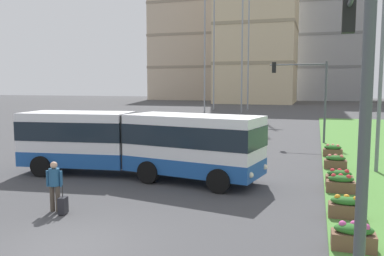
# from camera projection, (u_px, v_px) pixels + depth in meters

# --- Properties ---
(ground_plane) EXTENTS (260.00, 260.00, 0.00)m
(ground_plane) POSITION_uv_depth(u_px,v_px,m) (64.00, 248.00, 10.69)
(ground_plane) COLOR #424244
(articulated_bus) EXTENTS (12.04, 3.60, 3.00)m
(articulated_bus) POSITION_uv_depth(u_px,v_px,m) (137.00, 142.00, 18.81)
(articulated_bus) COLOR white
(articulated_bus) RESTS_ON ground
(car_black_sedan) EXTENTS (4.55, 2.35, 1.58)m
(car_black_sedan) POSITION_uv_depth(u_px,v_px,m) (144.00, 132.00, 30.29)
(car_black_sedan) COLOR black
(car_black_sedan) RESTS_ON ground
(pedestrian_crossing) EXTENTS (0.57, 0.36, 1.74)m
(pedestrian_crossing) POSITION_uv_depth(u_px,v_px,m) (54.00, 183.00, 13.69)
(pedestrian_crossing) COLOR #4C4238
(pedestrian_crossing) RESTS_ON ground
(rolling_suitcase) EXTENTS (0.31, 0.40, 0.97)m
(rolling_suitcase) POSITION_uv_depth(u_px,v_px,m) (63.00, 205.00, 13.44)
(rolling_suitcase) COLOR #232328
(rolling_suitcase) RESTS_ON ground
(flower_planter_0) EXTENTS (1.10, 0.56, 0.74)m
(flower_planter_0) POSITION_uv_depth(u_px,v_px,m) (354.00, 236.00, 10.38)
(flower_planter_0) COLOR brown
(flower_planter_0) RESTS_ON grass_median
(flower_planter_1) EXTENTS (1.10, 0.56, 0.74)m
(flower_planter_1) POSITION_uv_depth(u_px,v_px,m) (346.00, 207.00, 12.90)
(flower_planter_1) COLOR brown
(flower_planter_1) RESTS_ON grass_median
(flower_planter_2) EXTENTS (1.10, 0.56, 0.74)m
(flower_planter_2) POSITION_uv_depth(u_px,v_px,m) (341.00, 184.00, 15.94)
(flower_planter_2) COLOR brown
(flower_planter_2) RESTS_ON grass_median
(flower_planter_3) EXTENTS (1.10, 0.56, 0.74)m
(flower_planter_3) POSITION_uv_depth(u_px,v_px,m) (339.00, 178.00, 16.91)
(flower_planter_3) COLOR brown
(flower_planter_3) RESTS_ON grass_median
(flower_planter_4) EXTENTS (1.10, 0.56, 0.74)m
(flower_planter_4) POSITION_uv_depth(u_px,v_px,m) (335.00, 162.00, 20.44)
(flower_planter_4) COLOR brown
(flower_planter_4) RESTS_ON grass_median
(flower_planter_5) EXTENTS (1.10, 0.56, 0.74)m
(flower_planter_5) POSITION_uv_depth(u_px,v_px,m) (333.00, 151.00, 23.92)
(flower_planter_5) COLOR brown
(flower_planter_5) RESTS_ON grass_median
(traffic_light_far_right) EXTENTS (4.12, 0.28, 6.03)m
(traffic_light_far_right) POSITION_uv_depth(u_px,v_px,m) (307.00, 87.00, 29.49)
(traffic_light_far_right) COLOR #474C51
(traffic_light_far_right) RESTS_ON ground
(traffic_light_near_right) EXTENTS (0.28, 4.43, 6.31)m
(traffic_light_near_right) POSITION_uv_depth(u_px,v_px,m) (357.00, 84.00, 6.68)
(traffic_light_near_right) COLOR #474C51
(traffic_light_near_right) RESTS_ON ground
(streetlight_median) EXTENTS (0.70, 0.28, 8.63)m
(streetlight_median) POSITION_uv_depth(u_px,v_px,m) (381.00, 76.00, 19.28)
(streetlight_median) COLOR slate
(streetlight_median) RESTS_ON ground
(apartment_tower_west) EXTENTS (20.86, 18.39, 36.05)m
(apartment_tower_west) POSITION_uv_depth(u_px,v_px,m) (191.00, 39.00, 119.38)
(apartment_tower_west) COLOR #C6B299
(apartment_tower_west) RESTS_ON ground
(apartment_tower_westcentre) EXTENTS (18.11, 19.78, 44.00)m
(apartment_tower_westcentre) POSITION_uv_depth(u_px,v_px,m) (258.00, 10.00, 95.28)
(apartment_tower_westcentre) COLOR beige
(apartment_tower_westcentre) RESTS_ON ground
(apartment_tower_centre) EXTENTS (20.94, 14.37, 52.58)m
(apartment_tower_centre) POSITION_uv_depth(u_px,v_px,m) (331.00, 5.00, 111.28)
(apartment_tower_centre) COLOR #9EA3AD
(apartment_tower_centre) RESTS_ON ground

